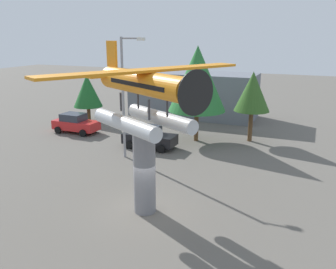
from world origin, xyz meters
TOP-DOWN VIEW (x-y plane):
  - ground_plane at (0.00, 0.00)m, footprint 140.00×140.00m
  - display_pedestal at (0.00, 0.00)m, footprint 1.10×1.10m
  - floatplane_monument at (0.11, -0.06)m, footprint 7.07×9.59m
  - car_near_red at (-12.53, 11.11)m, footprint 4.20×2.02m
  - car_mid_black at (-4.42, 9.66)m, footprint 4.20×2.02m
  - streetlight_primary at (-4.90, 6.96)m, footprint 1.84×0.28m
  - storefront_building at (-5.01, 22.00)m, footprint 13.41×5.17m
  - tree_west at (-14.05, 15.38)m, footprint 2.92×2.92m
  - tree_east at (-1.61, 12.95)m, footprint 4.71×4.71m
  - tree_center_back at (2.59, 14.57)m, footprint 2.90×2.90m

SIDE VIEW (x-z plane):
  - ground_plane at x=0.00m, z-range 0.00..0.00m
  - car_near_red at x=-12.53m, z-range 0.00..1.76m
  - car_mid_black at x=-4.42m, z-range 0.00..1.76m
  - display_pedestal at x=0.00m, z-range 0.00..4.35m
  - storefront_building at x=-5.01m, z-range 0.00..4.70m
  - tree_west at x=-14.05m, z-range 0.75..5.53m
  - tree_center_back at x=2.59m, z-range 1.26..7.06m
  - streetlight_primary at x=-4.90m, z-range 0.64..9.16m
  - tree_east at x=-1.61m, z-range 1.29..9.12m
  - floatplane_monument at x=0.11m, z-range 4.03..8.03m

